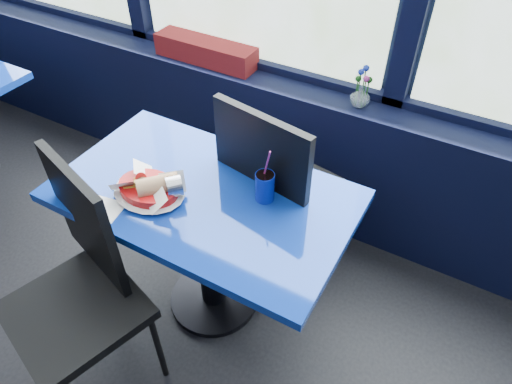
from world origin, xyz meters
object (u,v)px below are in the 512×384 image
Objects in this scene: chair_near_front at (81,278)px; food_basket at (150,188)px; ketchup_bottle at (269,151)px; soda_cup at (265,186)px; near_table at (206,223)px; chair_near_back at (270,184)px; planter_box at (206,51)px; flower_vase at (361,94)px.

chair_near_front reaches higher than food_basket.
ketchup_bottle is 0.89× the size of soda_cup.
chair_near_front reaches higher than near_table.
planter_box is at bearing -27.85° from chair_near_back.
soda_cup is (0.48, 0.57, 0.23)m from chair_near_front.
near_table is 1.19× the size of chair_near_front.
soda_cup is at bearing -98.33° from flower_vase.
planter_box is (-0.31, 1.34, 0.28)m from chair_near_front.
chair_near_front is at bearing -124.49° from food_basket.
ketchup_bottle is (0.17, 0.25, 0.28)m from near_table.
near_table is 0.30m from food_basket.
soda_cup is at bearing -67.24° from ketchup_bottle.
chair_near_back is 4.63× the size of ketchup_bottle.
near_table is 1.06m from planter_box.
chair_near_back is (0.39, 0.79, 0.03)m from chair_near_front.
food_basket is at bearing -146.24° from near_table.
chair_near_back is (0.14, 0.31, 0.05)m from near_table.
soda_cup reaches higher than near_table.
chair_near_front is (-0.25, -0.48, 0.01)m from near_table.
chair_near_back is 0.55m from food_basket.
near_table is 0.35m from soda_cup.
flower_vase is 0.62m from ketchup_bottle.
flower_vase is 0.89× the size of ketchup_bottle.
chair_near_front is at bearing -130.16° from soda_cup.
flower_vase is at bearing 83.36° from chair_near_front.
chair_near_back reaches higher than planter_box.
planter_box is at bearing 178.77° from flower_vase.
food_basket is at bearing -67.87° from planter_box.
near_table is 0.95m from flower_vase.
food_basket is 0.50m from ketchup_bottle.
food_basket is at bearing -118.32° from flower_vase.
flower_vase is at bearing 73.36° from ketchup_bottle.
near_table is at bearing 75.07° from chair_near_back.
soda_cup is at bearing 67.31° from chair_near_front.
food_basket reaches higher than near_table.
flower_vase is (0.34, 0.84, 0.29)m from near_table.
planter_box is 2.31× the size of soda_cup.
planter_box is 2.58× the size of ketchup_bottle.
soda_cup reaches higher than planter_box.
ketchup_bottle is (0.02, -0.06, 0.24)m from chair_near_back.
chair_near_front is 4.39× the size of ketchup_bottle.
ketchup_bottle is at bearing 77.86° from chair_near_front.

